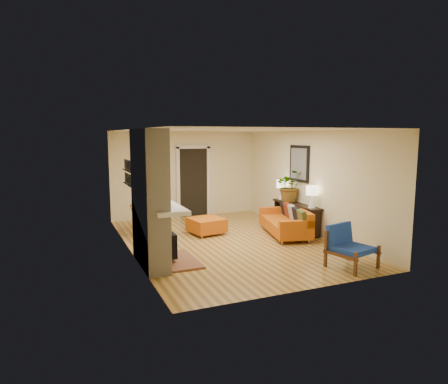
{
  "coord_description": "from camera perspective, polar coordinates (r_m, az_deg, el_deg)",
  "views": [
    {
      "loc": [
        -3.65,
        -8.4,
        2.48
      ],
      "look_at": [
        0.0,
        0.2,
        1.15
      ],
      "focal_mm": 32.0,
      "sensor_mm": 36.0,
      "label": 1
    }
  ],
  "objects": [
    {
      "name": "lamp_far",
      "position": [
        11.09,
        8.27,
        0.67
      ],
      "size": [
        0.3,
        0.3,
        0.54
      ],
      "color": "white",
      "rests_on": "console_table"
    },
    {
      "name": "room_shell",
      "position": [
        11.9,
        -1.9,
        2.11
      ],
      "size": [
        6.5,
        6.5,
        6.5
      ],
      "color": "tan",
      "rests_on": "ground"
    },
    {
      "name": "sofa",
      "position": [
        10.16,
        9.07,
        -4.2
      ],
      "size": [
        1.27,
        2.07,
        0.76
      ],
      "color": "silver",
      "rests_on": "ground"
    },
    {
      "name": "fireplace",
      "position": [
        7.69,
        -10.3,
        -1.31
      ],
      "size": [
        1.09,
        1.68,
        2.6
      ],
      "color": "white",
      "rests_on": "ground"
    },
    {
      "name": "dining_table",
      "position": [
        10.27,
        -10.97,
        -2.82
      ],
      "size": [
        0.79,
        1.62,
        0.86
      ],
      "color": "brown",
      "rests_on": "ground"
    },
    {
      "name": "console_table",
      "position": [
        10.56,
        10.27,
        -2.42
      ],
      "size": [
        0.34,
        1.85,
        0.72
      ],
      "color": "black",
      "rests_on": "ground"
    },
    {
      "name": "ottoman",
      "position": [
        10.15,
        -2.51,
        -4.7
      ],
      "size": [
        0.92,
        0.92,
        0.4
      ],
      "color": "silver",
      "rests_on": "ground"
    },
    {
      "name": "blue_chair",
      "position": [
        7.99,
        17.23,
        -7.1
      ],
      "size": [
        0.93,
        0.91,
        0.8
      ],
      "color": "brown",
      "rests_on": "ground"
    },
    {
      "name": "lamp_near",
      "position": [
        9.93,
        12.47,
        -0.3
      ],
      "size": [
        0.3,
        0.3,
        0.54
      ],
      "color": "white",
      "rests_on": "console_table"
    },
    {
      "name": "houseplant",
      "position": [
        10.72,
        9.42,
        0.88
      ],
      "size": [
        0.88,
        0.8,
        0.86
      ],
      "primitive_type": "imported",
      "rotation": [
        0.0,
        0.0,
        -0.19
      ],
      "color": "#1E5919",
      "rests_on": "console_table"
    }
  ]
}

